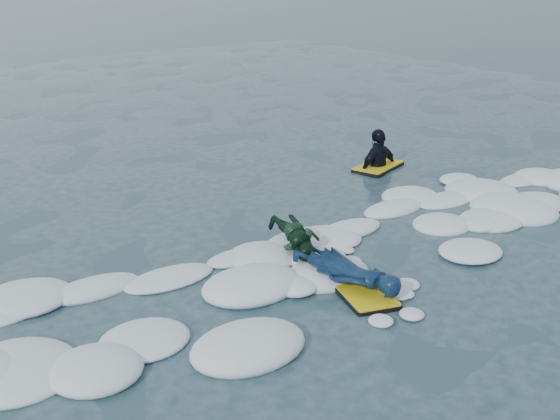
{
  "coord_description": "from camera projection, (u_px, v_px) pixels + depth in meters",
  "views": [
    {
      "loc": [
        -5.56,
        -5.65,
        3.82
      ],
      "look_at": [
        -0.19,
        1.6,
        0.5
      ],
      "focal_mm": 45.0,
      "sensor_mm": 36.0,
      "label": 1
    }
  ],
  "objects": [
    {
      "name": "foam_band",
      "position": [
        316.0,
        254.0,
        9.46
      ],
      "size": [
        12.0,
        3.1,
        0.3
      ],
      "primitive_type": null,
      "color": "white",
      "rests_on": "ground"
    },
    {
      "name": "prone_woman_unit",
      "position": [
        350.0,
        273.0,
        8.41
      ],
      "size": [
        0.84,
        1.61,
        0.4
      ],
      "rotation": [
        0.0,
        0.0,
        1.26
      ],
      "color": "black",
      "rests_on": "ground"
    },
    {
      "name": "waiting_rider_unit",
      "position": [
        378.0,
        171.0,
        13.19
      ],
      "size": [
        1.21,
        0.9,
        1.62
      ],
      "rotation": [
        0.0,
        0.0,
        0.32
      ],
      "color": "black",
      "rests_on": "ground"
    },
    {
      "name": "prone_child_unit",
      "position": [
        299.0,
        240.0,
        9.32
      ],
      "size": [
        0.97,
        1.29,
        0.45
      ],
      "rotation": [
        0.0,
        0.0,
        1.16
      ],
      "color": "black",
      "rests_on": "ground"
    },
    {
      "name": "ground",
      "position": [
        369.0,
        281.0,
        8.68
      ],
      "size": [
        120.0,
        120.0,
        0.0
      ],
      "primitive_type": "plane",
      "color": "#162C36",
      "rests_on": "ground"
    }
  ]
}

